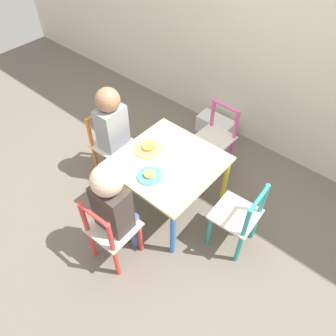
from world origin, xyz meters
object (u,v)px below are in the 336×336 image
plate_front (149,176)px  kids_table (168,167)px  chair_red (111,231)px  chair_pink (215,139)px  chair_orange (111,145)px  child_front (114,204)px  child_left (114,127)px  storage_bin (215,126)px  chair_teal (238,218)px  plate_left (148,148)px

plate_front → kids_table: bearing=90.0°
chair_red → chair_pink: same height
kids_table → chair_red: 0.55m
chair_orange → child_front: size_ratio=0.69×
child_left → storage_bin: bearing=-20.7°
chair_teal → storage_bin: size_ratio=1.68×
chair_red → storage_bin: bearing=-83.6°
chair_orange → plate_left: bearing=-88.6°
chair_teal → kids_table: bearing=-90.0°
chair_pink → plate_front: bearing=-89.6°
child_front → plate_left: child_front is taller
chair_red → plate_left: bearing=-72.3°
plate_left → plate_front: bearing=-45.0°
kids_table → chair_pink: chair_pink is taller
chair_orange → storage_bin: (0.35, 0.89, -0.19)m
chair_pink → plate_front: size_ratio=3.43×
kids_table → chair_pink: 0.55m
child_front → chair_red: bearing=90.0°
chair_pink → child_left: child_left is taller
child_front → plate_front: 0.31m
kids_table → chair_red: size_ratio=1.18×
plate_left → storage_bin: bearing=91.2°
kids_table → child_left: size_ratio=0.82×
plate_front → storage_bin: bearing=100.5°
chair_teal → plate_front: 0.60m
chair_red → chair_orange: size_ratio=1.00×
kids_table → child_front: 0.49m
child_front → chair_orange: bearing=-41.3°
kids_table → plate_front: 0.19m
chair_red → chair_pink: bearing=-91.8°
chair_red → chair_pink: size_ratio=1.00×
plate_front → chair_teal: bearing=21.1°
chair_orange → chair_teal: size_ratio=1.00×
kids_table → chair_pink: bearing=88.5°
storage_bin → chair_red: bearing=-81.3°
child_left → plate_left: size_ratio=4.03×
kids_table → chair_orange: size_ratio=1.18×
child_left → chair_pink: bearing=-44.0°
chair_teal → plate_front: bearing=-72.4°
child_left → storage_bin: size_ratio=2.42×
plate_left → storage_bin: size_ratio=0.60×
kids_table → child_left: bearing=-177.1°
chair_orange → plate_left: size_ratio=2.79×
kids_table → chair_teal: (0.54, 0.03, -0.11)m
chair_orange → chair_teal: bearing=-89.7°
chair_orange → child_left: bearing=-90.0°
chair_red → child_left: (-0.50, 0.51, 0.20)m
plate_left → storage_bin: 0.94m
chair_orange → plate_left: (0.36, 0.03, 0.17)m
child_left → plate_front: size_ratio=4.94×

